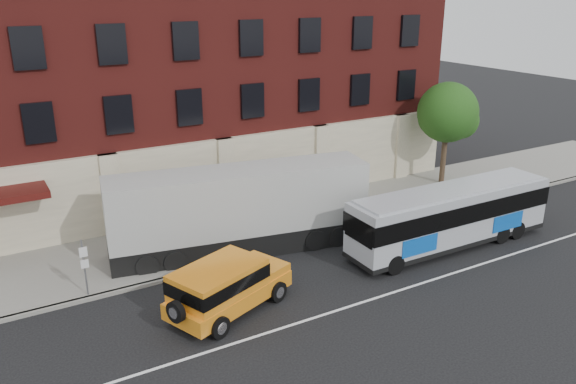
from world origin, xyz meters
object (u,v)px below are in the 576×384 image
sign_pole (84,265)px  city_bus (451,214)px  shipping_container (240,211)px  yellow_suv (225,285)px  street_tree (448,115)px

sign_pole → city_bus: size_ratio=0.24×
shipping_container → yellow_suv: bearing=-121.7°
street_tree → sign_pole: bearing=-171.4°
sign_pole → street_tree: (22.04, 3.34, 2.96)m
city_bus → yellow_suv: 11.56m
sign_pole → street_tree: street_tree is taller
city_bus → yellow_suv: bearing=-179.3°
city_bus → shipping_container: 9.78m
yellow_suv → shipping_container: size_ratio=0.45×
street_tree → shipping_container: 15.28m
city_bus → yellow_suv: size_ratio=1.98×
sign_pole → shipping_container: 7.23m
sign_pole → city_bus: city_bus is taller
sign_pole → city_bus: 16.20m
sign_pole → shipping_container: (7.14, 1.02, 0.49)m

